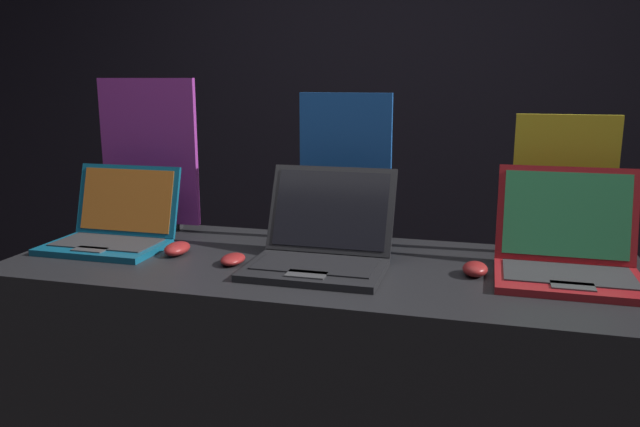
# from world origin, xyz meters

# --- Properties ---
(wall_back) EXTENTS (8.00, 0.05, 2.80)m
(wall_back) POSITION_xyz_m (0.00, 1.94, 1.40)
(wall_back) COLOR black
(wall_back) RESTS_ON ground_plane
(display_counter) EXTENTS (1.86, 0.70, 0.95)m
(display_counter) POSITION_xyz_m (0.00, 0.35, 0.48)
(display_counter) COLOR black
(display_counter) RESTS_ON ground_plane
(laptop_front) EXTENTS (0.37, 0.31, 0.25)m
(laptop_front) POSITION_xyz_m (-0.70, 0.37, 1.01)
(laptop_front) COLOR #0F5170
(laptop_front) RESTS_ON display_counter
(mouse_front) EXTENTS (0.07, 0.11, 0.04)m
(mouse_front) POSITION_xyz_m (-0.45, 0.32, 0.97)
(mouse_front) COLOR maroon
(mouse_front) RESTS_ON display_counter
(promo_stand_front) EXTENTS (0.37, 0.07, 0.54)m
(promo_stand_front) POSITION_xyz_m (-0.70, 0.61, 1.21)
(promo_stand_front) COLOR black
(promo_stand_front) RESTS_ON display_counter
(laptop_middle) EXTENTS (0.39, 0.39, 0.27)m
(laptop_middle) POSITION_xyz_m (0.01, 0.33, 1.01)
(laptop_middle) COLOR black
(laptop_middle) RESTS_ON display_counter
(mouse_middle) EXTENTS (0.07, 0.10, 0.03)m
(mouse_middle) POSITION_xyz_m (-0.24, 0.27, 0.97)
(mouse_middle) COLOR maroon
(mouse_middle) RESTS_ON display_counter
(promo_stand_middle) EXTENTS (0.31, 0.07, 0.49)m
(promo_stand_middle) POSITION_xyz_m (0.01, 0.63, 1.19)
(promo_stand_middle) COLOR black
(promo_stand_middle) RESTS_ON display_counter
(laptop_back) EXTENTS (0.38, 0.34, 0.29)m
(laptop_back) POSITION_xyz_m (0.69, 0.40, 1.02)
(laptop_back) COLOR maroon
(laptop_back) RESTS_ON display_counter
(mouse_back) EXTENTS (0.07, 0.09, 0.04)m
(mouse_back) POSITION_xyz_m (0.45, 0.35, 0.97)
(mouse_back) COLOR maroon
(mouse_back) RESTS_ON display_counter
(promo_stand_back) EXTENTS (0.30, 0.07, 0.43)m
(promo_stand_back) POSITION_xyz_m (0.69, 0.63, 1.16)
(promo_stand_back) COLOR black
(promo_stand_back) RESTS_ON display_counter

